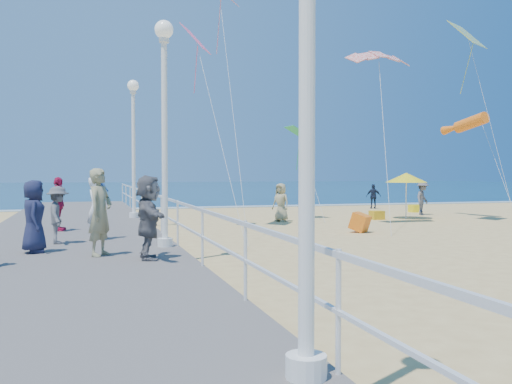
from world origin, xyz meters
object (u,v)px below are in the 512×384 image
object	(u,v)px
lamp_post_mid	(164,109)
beach_chair_left	(377,215)
woman_holding_toddler	(95,208)
beach_chair_right	(415,208)
spectator_5	(148,217)
spectator_6	(100,212)
toddler_held	(101,189)
spectator_4	(34,216)
spectator_3	(58,204)
beach_walker_c	(281,202)
beach_walker_b	(374,196)
beach_walker_a	(423,198)
box_kite	(360,224)
beach_umbrella	(406,178)
lamp_post_far	(133,133)
spectator_2	(58,215)

from	to	relation	value
lamp_post_mid	beach_chair_left	distance (m)	15.10
woman_holding_toddler	beach_chair_right	xyz separation A→B (m)	(16.83, 11.57, -1.03)
spectator_5	spectator_6	world-z (taller)	spectator_6
toddler_held	spectator_4	world-z (taller)	toddler_held
spectator_3	spectator_6	bearing A→B (deg)	-157.61
beach_walker_c	toddler_held	bearing A→B (deg)	-79.77
beach_walker_b	beach_walker_c	size ratio (longest dim) A/B	0.87
lamp_post_mid	spectator_6	size ratio (longest dim) A/B	2.88
woman_holding_toddler	beach_walker_c	size ratio (longest dim) A/B	0.98
spectator_4	beach_walker_a	size ratio (longest dim) A/B	0.93
beach_chair_right	toddler_held	bearing A→B (deg)	-145.59
spectator_4	spectator_5	size ratio (longest dim) A/B	0.93
spectator_3	spectator_5	world-z (taller)	spectator_5
spectator_5	spectator_4	bearing A→B (deg)	55.65
beach_walker_c	beach_chair_right	size ratio (longest dim) A/B	3.05
box_kite	beach_umbrella	xyz separation A→B (m)	(4.86, 4.89, 1.61)
woman_holding_toddler	beach_chair_left	bearing A→B (deg)	-73.33
beach_walker_b	lamp_post_far	bearing A→B (deg)	47.36
toddler_held	spectator_3	xyz separation A→B (m)	(-1.18, 2.47, -0.51)
spectator_5	beach_walker_a	distance (m)	20.30
spectator_2	beach_walker_b	bearing A→B (deg)	-48.26
beach_walker_a	beach_walker_b	size ratio (longest dim) A/B	1.18
beach_walker_a	beach_walker_c	size ratio (longest dim) A/B	1.02
woman_holding_toddler	spectator_4	size ratio (longest dim) A/B	1.04
woman_holding_toddler	beach_umbrella	bearing A→B (deg)	-76.14
spectator_4	spectator_6	world-z (taller)	spectator_6
lamp_post_mid	box_kite	world-z (taller)	lamp_post_mid
toddler_held	beach_walker_b	distance (m)	21.79
lamp_post_mid	woman_holding_toddler	distance (m)	3.46
spectator_4	woman_holding_toddler	bearing A→B (deg)	-34.78
lamp_post_far	beach_walker_a	xyz separation A→B (m)	(14.55, 2.65, -2.80)
beach_walker_b	beach_chair_left	bearing A→B (deg)	81.87
lamp_post_far	woman_holding_toddler	xyz separation A→B (m)	(-1.55, -7.10, -2.44)
lamp_post_far	woman_holding_toddler	world-z (taller)	lamp_post_far
lamp_post_far	spectator_5	size ratio (longest dim) A/B	3.12
toddler_held	beach_chair_right	distance (m)	20.27
spectator_2	beach_walker_c	bearing A→B (deg)	-45.95
spectator_6	beach_umbrella	xyz separation A→B (m)	(14.00, 10.94, 0.59)
toddler_held	spectator_3	world-z (taller)	toddler_held
spectator_2	box_kite	distance (m)	10.75
beach_chair_left	toddler_held	bearing A→B (deg)	-147.91
spectator_6	beach_umbrella	bearing A→B (deg)	-19.79
woman_holding_toddler	toddler_held	xyz separation A→B (m)	(0.15, 0.15, 0.49)
lamp_post_far	beach_chair_left	size ratio (longest dim) A/B	9.67
toddler_held	spectator_3	bearing A→B (deg)	10.02
woman_holding_toddler	box_kite	size ratio (longest dim) A/B	2.75
toddler_held	spectator_6	world-z (taller)	spectator_6
spectator_2	beach_chair_right	distance (m)	21.53
toddler_held	spectator_6	size ratio (longest dim) A/B	0.50
spectator_6	toddler_held	bearing A→B (deg)	30.35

